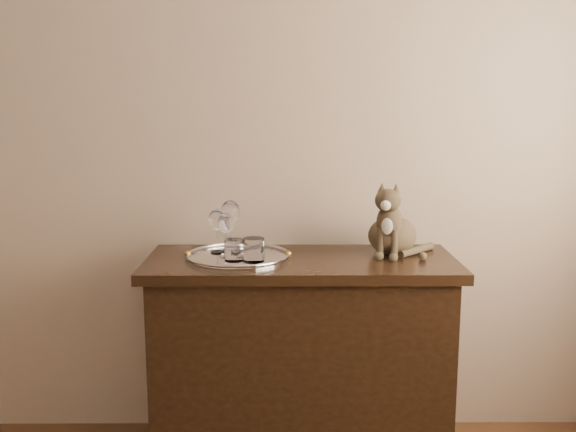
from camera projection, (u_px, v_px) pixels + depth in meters
name	position (u px, v px, depth m)	size (l,w,h in m)	color
wall_back	(157.00, 126.00, 2.70)	(4.00, 0.10, 2.70)	#BDA98E
sideboard	(301.00, 362.00, 2.55)	(1.20, 0.50, 0.85)	black
tray	(238.00, 257.00, 2.49)	(0.40, 0.40, 0.01)	silver
wine_glass_a	(217.00, 231.00, 2.53)	(0.07, 0.07, 0.18)	white
wine_glass_b	(230.00, 226.00, 2.55)	(0.08, 0.08, 0.21)	white
wine_glass_d	(226.00, 235.00, 2.47)	(0.06, 0.06, 0.17)	white
tumbler_a	(254.00, 250.00, 2.39)	(0.08, 0.08, 0.09)	white
tumbler_b	(234.00, 250.00, 2.40)	(0.07, 0.07, 0.08)	white
cat	(393.00, 217.00, 2.54)	(0.29, 0.27, 0.30)	brown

